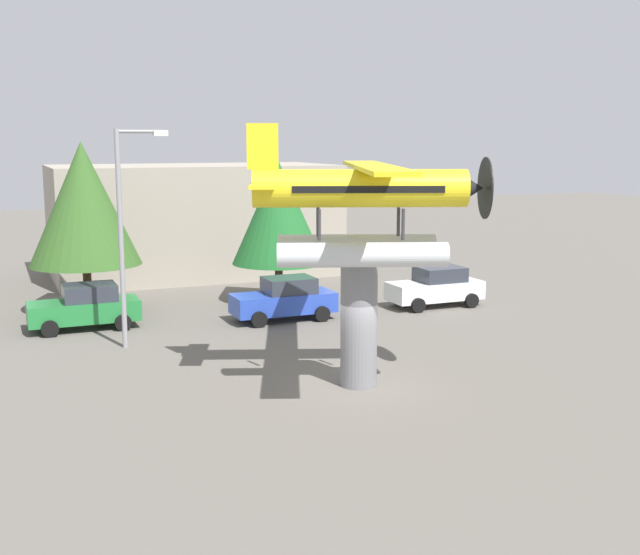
% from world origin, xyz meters
% --- Properties ---
extents(ground_plane, '(140.00, 140.00, 0.00)m').
position_xyz_m(ground_plane, '(0.00, 0.00, 0.00)').
color(ground_plane, '#605B54').
extents(display_pedestal, '(1.10, 1.10, 3.75)m').
position_xyz_m(display_pedestal, '(0.00, 0.00, 1.88)').
color(display_pedestal, slate).
rests_on(display_pedestal, ground).
extents(floatplane_monument, '(7.19, 10.13, 4.00)m').
position_xyz_m(floatplane_monument, '(0.12, -0.05, 5.43)').
color(floatplane_monument, silver).
rests_on(floatplane_monument, display_pedestal).
extents(car_mid_green, '(4.20, 2.02, 1.76)m').
position_xyz_m(car_mid_green, '(-6.71, 10.72, 0.88)').
color(car_mid_green, '#237A38').
rests_on(car_mid_green, ground).
extents(car_far_blue, '(4.20, 2.02, 1.76)m').
position_xyz_m(car_far_blue, '(1.03, 9.21, 0.88)').
color(car_far_blue, '#2847B7').
rests_on(car_far_blue, ground).
extents(car_distant_white, '(4.20, 2.02, 1.76)m').
position_xyz_m(car_distant_white, '(8.18, 9.19, 0.88)').
color(car_distant_white, white).
rests_on(car_distant_white, ground).
extents(streetlight_primary, '(1.84, 0.28, 7.68)m').
position_xyz_m(streetlight_primary, '(-5.56, 7.22, 4.47)').
color(streetlight_primary, gray).
rests_on(streetlight_primary, ground).
extents(storefront_building, '(14.95, 7.69, 5.98)m').
position_xyz_m(storefront_building, '(0.43, 22.00, 2.99)').
color(storefront_building, '#9E9384').
rests_on(storefront_building, ground).
extents(tree_east, '(4.67, 4.67, 7.25)m').
position_xyz_m(tree_east, '(-6.24, 13.92, 4.65)').
color(tree_east, brown).
rests_on(tree_east, ground).
extents(tree_center_back, '(4.21, 4.21, 6.46)m').
position_xyz_m(tree_center_back, '(2.08, 12.84, 4.11)').
color(tree_center_back, brown).
rests_on(tree_center_back, ground).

